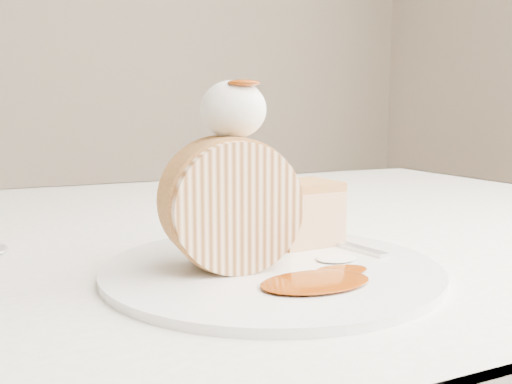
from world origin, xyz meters
name	(u,v)px	position (x,y,z in m)	size (l,w,h in m)	color
table	(182,298)	(0.00, 0.20, 0.66)	(1.40, 0.90, 0.75)	white
plate	(271,269)	(0.01, -0.02, 0.75)	(0.29, 0.29, 0.01)	white
roulade_slice	(230,204)	(-0.02, -0.02, 0.81)	(0.11, 0.11, 0.06)	#FBDBAF
cake_chunk	(302,217)	(0.07, 0.03, 0.78)	(0.06, 0.06, 0.05)	#C08C48
whipped_cream	(233,109)	(-0.01, 0.00, 0.89)	(0.06, 0.06, 0.05)	white
caramel_drizzle	(244,75)	(-0.01, -0.02, 0.92)	(0.03, 0.02, 0.01)	#7E2F05
caramel_pool	(315,282)	(0.02, -0.09, 0.76)	(0.09, 0.06, 0.00)	#7E2F05
fork	(337,243)	(0.10, 0.01, 0.76)	(0.02, 0.17, 0.00)	silver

